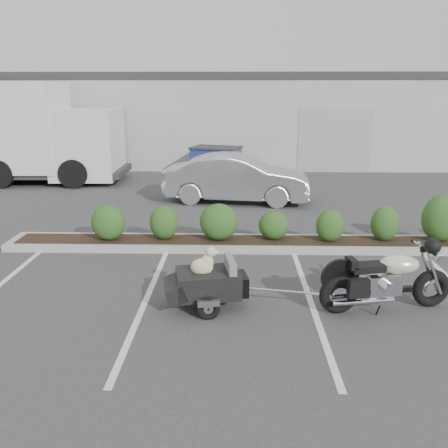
{
  "coord_description": "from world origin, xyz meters",
  "views": [
    {
      "loc": [
        -0.03,
        -7.68,
        3.35
      ],
      "look_at": [
        -0.27,
        1.39,
        0.75
      ],
      "focal_mm": 38.0,
      "sensor_mm": 36.0,
      "label": 1
    }
  ],
  "objects_px": {
    "pet_trailer": "(207,282)",
    "dumpster": "(216,162)",
    "motorcycle": "(387,281)",
    "delivery_truck": "(15,135)",
    "sedan": "(237,178)"
  },
  "relations": [
    {
      "from": "delivery_truck",
      "to": "dumpster",
      "type": "bearing_deg",
      "value": 5.87
    },
    {
      "from": "sedan",
      "to": "delivery_truck",
      "type": "xyz_separation_m",
      "value": [
        -8.1,
        3.1,
        1.0
      ]
    },
    {
      "from": "motorcycle",
      "to": "pet_trailer",
      "type": "xyz_separation_m",
      "value": [
        -2.79,
        0.02,
        -0.06
      ]
    },
    {
      "from": "motorcycle",
      "to": "pet_trailer",
      "type": "height_order",
      "value": "motorcycle"
    },
    {
      "from": "pet_trailer",
      "to": "sedan",
      "type": "height_order",
      "value": "sedan"
    },
    {
      "from": "motorcycle",
      "to": "dumpster",
      "type": "bearing_deg",
      "value": 95.03
    },
    {
      "from": "dumpster",
      "to": "sedan",
      "type": "bearing_deg",
      "value": -60.73
    },
    {
      "from": "motorcycle",
      "to": "sedan",
      "type": "distance_m",
      "value": 7.73
    },
    {
      "from": "dumpster",
      "to": "delivery_truck",
      "type": "distance_m",
      "value": 7.44
    },
    {
      "from": "pet_trailer",
      "to": "delivery_truck",
      "type": "distance_m",
      "value": 13.0
    },
    {
      "from": "dumpster",
      "to": "delivery_truck",
      "type": "xyz_separation_m",
      "value": [
        -7.29,
        -0.97,
        1.11
      ]
    },
    {
      "from": "pet_trailer",
      "to": "dumpster",
      "type": "xyz_separation_m",
      "value": [
        -0.33,
        11.42,
        0.17
      ]
    },
    {
      "from": "dumpster",
      "to": "delivery_truck",
      "type": "height_order",
      "value": "delivery_truck"
    },
    {
      "from": "sedan",
      "to": "delivery_truck",
      "type": "bearing_deg",
      "value": 76.06
    },
    {
      "from": "sedan",
      "to": "dumpster",
      "type": "height_order",
      "value": "sedan"
    }
  ]
}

